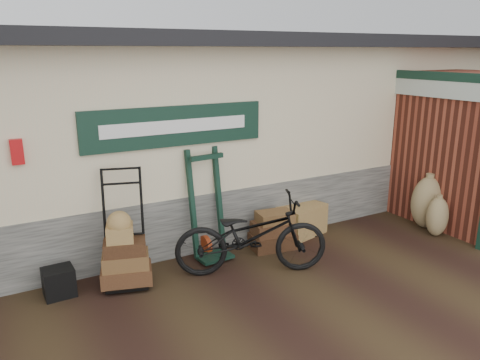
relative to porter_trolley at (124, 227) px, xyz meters
name	(u,v)px	position (x,y,z in m)	size (l,w,h in m)	color
ground	(230,280)	(1.19, -0.64, -0.77)	(80.00, 80.00, 0.00)	black
station_building	(155,130)	(1.19, 2.10, 0.85)	(14.40, 4.10, 3.20)	#4C4C47
brick_outbuilding	(414,138)	(5.89, 0.56, 0.54)	(1.71, 4.51, 2.62)	maroon
porter_trolley	(124,227)	(0.00, 0.00, 0.00)	(0.77, 0.57, 1.53)	black
green_barrow	(208,205)	(1.27, 0.17, 0.04)	(0.58, 0.49, 1.61)	black
suitcase_stack	(273,230)	(2.26, -0.04, -0.47)	(0.67, 0.42, 0.60)	#361F11
wicker_hamper	(301,220)	(2.99, 0.21, -0.51)	(0.77, 0.50, 0.50)	brown
black_trunk	(59,282)	(-0.85, 0.02, -0.58)	(0.36, 0.31, 0.36)	black
bicycle	(251,231)	(1.56, -0.59, -0.16)	(2.07, 0.72, 1.20)	black
burlap_sack_left	(427,202)	(5.04, -0.58, -0.32)	(0.56, 0.47, 0.90)	olive
burlap_sack_right	(437,217)	(4.89, -0.92, -0.44)	(0.41, 0.35, 0.66)	olive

